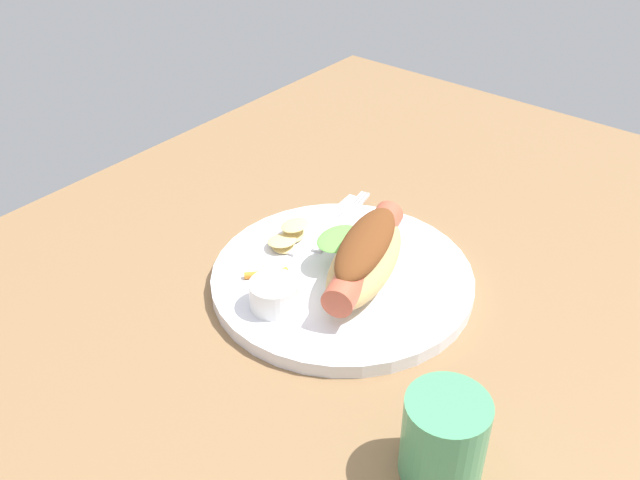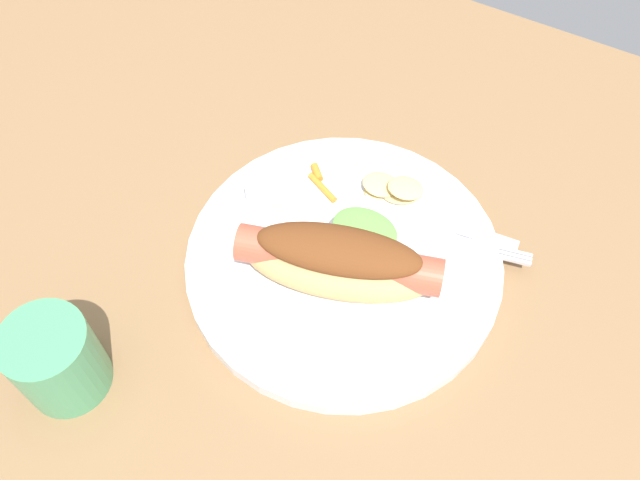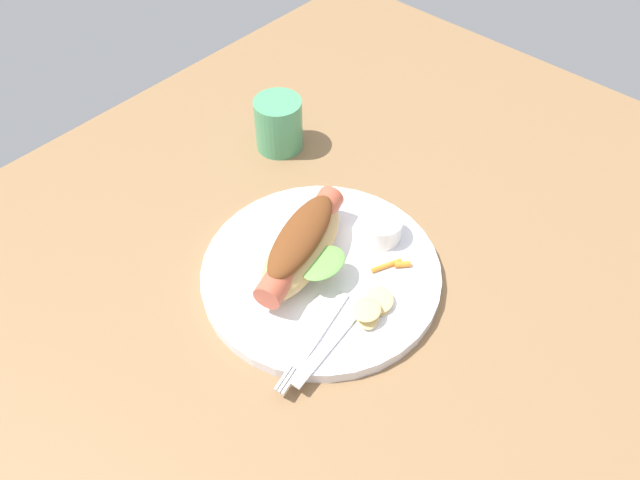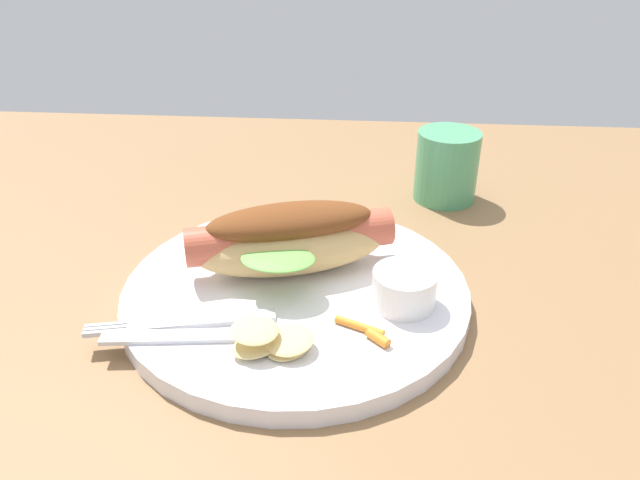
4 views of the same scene
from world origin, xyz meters
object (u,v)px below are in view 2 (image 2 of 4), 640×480
object	(u,v)px
sauce_ramekin	(272,192)
drinking_cup	(57,360)
carrot_garnish	(320,181)
chips_pile	(393,189)
plate	(344,260)
fork	(450,240)
hot_dog	(340,258)
knife	(440,222)

from	to	relation	value
sauce_ramekin	drinking_cup	bearing A→B (deg)	76.60
carrot_garnish	sauce_ramekin	bearing A→B (deg)	55.86
sauce_ramekin	chips_pile	xyz separation A→B (cm)	(-9.57, -6.44, -0.61)
carrot_garnish	drinking_cup	world-z (taller)	drinking_cup
plate	chips_pile	distance (cm)	8.70
fork	carrot_garnish	xyz separation A→B (cm)	(13.84, -0.12, 0.14)
hot_dog	carrot_garnish	xyz separation A→B (cm)	(6.77, -8.43, -2.72)
chips_pile	plate	bearing A→B (deg)	85.40
knife	carrot_garnish	bearing A→B (deg)	179.99
plate	drinking_cup	size ratio (longest dim) A/B	3.70
hot_dog	carrot_garnish	bearing A→B (deg)	111.35
sauce_ramekin	knife	distance (cm)	16.08
carrot_garnish	drinking_cup	size ratio (longest dim) A/B	0.55
plate	hot_dog	world-z (taller)	hot_dog
hot_dog	carrot_garnish	distance (cm)	11.14
carrot_garnish	fork	bearing A→B (deg)	179.51
hot_dog	sauce_ramekin	world-z (taller)	hot_dog
hot_dog	chips_pile	bearing A→B (deg)	72.73
knife	carrot_garnish	world-z (taller)	carrot_garnish
plate	drinking_cup	xyz separation A→B (cm)	(14.44, 21.23, 3.12)
plate	carrot_garnish	bearing A→B (deg)	-45.92
chips_pile	knife	bearing A→B (deg)	170.68
fork	chips_pile	size ratio (longest dim) A/B	2.09
hot_dog	drinking_cup	distance (cm)	24.36
hot_dog	sauce_ramekin	bearing A→B (deg)	138.72
plate	fork	bearing A→B (deg)	-141.75
chips_pile	drinking_cup	xyz separation A→B (cm)	(15.12, 29.74, 1.45)
plate	knife	bearing A→B (deg)	-128.93
drinking_cup	sauce_ramekin	bearing A→B (deg)	-103.40
sauce_ramekin	chips_pile	world-z (taller)	sauce_ramekin
sauce_ramekin	chips_pile	size ratio (longest dim) A/B	0.75
plate	chips_pile	xyz separation A→B (cm)	(-0.68, -8.51, 1.67)
chips_pile	drinking_cup	size ratio (longest dim) A/B	0.87
hot_dog	plate	bearing A→B (deg)	90.69
sauce_ramekin	fork	world-z (taller)	sauce_ramekin
chips_pile	fork	bearing A→B (deg)	161.50
fork	drinking_cup	xyz separation A→B (cm)	(22.22, 27.37, 2.12)
plate	hot_dog	bearing A→B (deg)	108.10
knife	drinking_cup	size ratio (longest dim) A/B	1.90
knife	chips_pile	bearing A→B (deg)	164.31
hot_dog	carrot_garnish	world-z (taller)	hot_dog
fork	knife	distance (cm)	2.20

